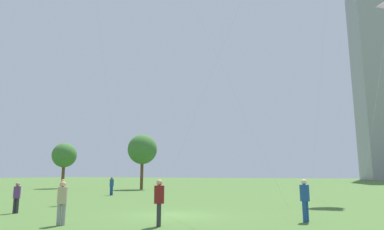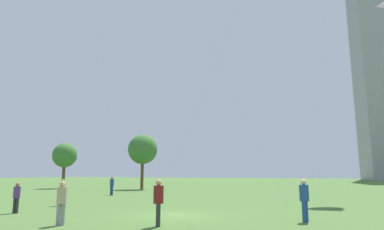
{
  "view_description": "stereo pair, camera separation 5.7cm",
  "coord_description": "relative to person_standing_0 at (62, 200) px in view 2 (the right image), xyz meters",
  "views": [
    {
      "loc": [
        7.77,
        -15.75,
        2.09
      ],
      "look_at": [
        -2.79,
        8.71,
        6.74
      ],
      "focal_mm": 31.34,
      "sensor_mm": 36.0,
      "label": 1
    },
    {
      "loc": [
        7.83,
        -15.72,
        2.09
      ],
      "look_at": [
        -2.79,
        8.71,
        6.74
      ],
      "focal_mm": 31.34,
      "sensor_mm": 36.0,
      "label": 2
    }
  ],
  "objects": [
    {
      "name": "ground",
      "position": [
        2.75,
        4.87,
        -1.02
      ],
      "size": [
        280.0,
        280.0,
        0.0
      ],
      "primitive_type": "plane",
      "color": "#476B30"
    },
    {
      "name": "person_standing_0",
      "position": [
        0.0,
        0.0,
        0.0
      ],
      "size": [
        0.39,
        0.39,
        1.76
      ],
      "rotation": [
        0.0,
        0.0,
        0.67
      ],
      "color": "gray",
      "rests_on": "ground"
    },
    {
      "name": "person_standing_1",
      "position": [
        9.08,
        4.97,
        0.04
      ],
      "size": [
        0.41,
        0.41,
        1.83
      ],
      "rotation": [
        0.0,
        0.0,
        1.14
      ],
      "color": "#1E478C",
      "rests_on": "ground"
    },
    {
      "name": "person_standing_2",
      "position": [
        -5.37,
        2.27,
        -0.09
      ],
      "size": [
        0.36,
        0.36,
        1.62
      ],
      "rotation": [
        0.0,
        0.0,
        3.43
      ],
      "color": "#2D2D33",
      "rests_on": "ground"
    },
    {
      "name": "person_standing_4",
      "position": [
        3.8,
        1.33,
        0.05
      ],
      "size": [
        0.41,
        0.41,
        1.85
      ],
      "rotation": [
        0.0,
        0.0,
        5.14
      ],
      "color": "#2D2D33",
      "rests_on": "ground"
    },
    {
      "name": "person_standing_5",
      "position": [
        -6.25,
        6.42,
        -0.03
      ],
      "size": [
        0.38,
        0.38,
        1.71
      ],
      "rotation": [
        0.0,
        0.0,
        4.96
      ],
      "color": "maroon",
      "rests_on": "ground"
    },
    {
      "name": "person_standing_6",
      "position": [
        -9.81,
        16.48,
        0.0
      ],
      "size": [
        0.39,
        0.39,
        1.77
      ],
      "rotation": [
        0.0,
        0.0,
        3.1
      ],
      "color": "#1E478C",
      "rests_on": "ground"
    },
    {
      "name": "park_tree_1",
      "position": [
        -13.59,
        28.04,
        4.25
      ],
      "size": [
        3.92,
        3.92,
        7.29
      ],
      "color": "brown",
      "rests_on": "ground"
    },
    {
      "name": "park_tree_2",
      "position": [
        -25.59,
        26.31,
        3.62
      ],
      "size": [
        3.43,
        3.43,
        6.43
      ],
      "color": "brown",
      "rests_on": "ground"
    }
  ]
}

